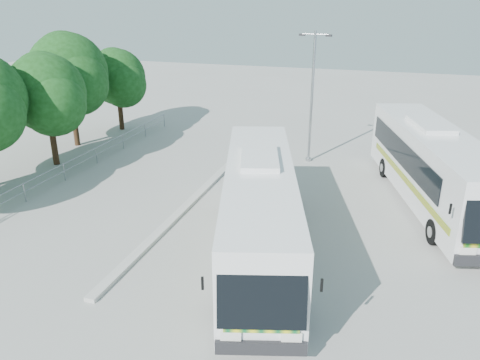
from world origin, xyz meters
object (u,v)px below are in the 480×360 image
(tree_far_c, at_px, (47,93))
(lamppost, at_px, (312,92))
(tree_far_d, at_px, (69,73))
(tree_far_e, at_px, (118,77))
(coach_adjacent, at_px, (433,165))
(coach_main, at_px, (259,208))

(tree_far_c, relative_size, lamppost, 0.86)
(tree_far_d, height_order, tree_far_e, tree_far_d)
(tree_far_c, relative_size, tree_far_e, 1.10)
(tree_far_d, height_order, coach_adjacent, tree_far_d)
(tree_far_c, xyz_separation_m, tree_far_e, (-0.51, 8.20, -0.37))
(tree_far_c, xyz_separation_m, tree_far_d, (-1.19, 3.70, 0.56))
(tree_far_c, distance_m, tree_far_e, 8.22)
(tree_far_e, bearing_deg, lamppost, -11.58)
(coach_adjacent, bearing_deg, tree_far_d, 156.05)
(tree_far_c, height_order, lamppost, lamppost)
(tree_far_e, distance_m, coach_adjacent, 22.58)
(tree_far_c, distance_m, coach_adjacent, 20.85)
(tree_far_e, bearing_deg, coach_main, -44.44)
(lamppost, bearing_deg, tree_far_c, -153.85)
(tree_far_e, distance_m, lamppost, 14.94)
(tree_far_d, bearing_deg, coach_adjacent, -7.73)
(tree_far_c, relative_size, coach_main, 0.52)
(tree_far_c, height_order, coach_adjacent, tree_far_c)
(tree_far_d, relative_size, coach_adjacent, 0.57)
(coach_adjacent, bearing_deg, coach_main, -149.48)
(coach_main, bearing_deg, tree_far_d, 131.00)
(tree_far_d, xyz_separation_m, coach_adjacent, (21.90, -2.97, -2.88))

